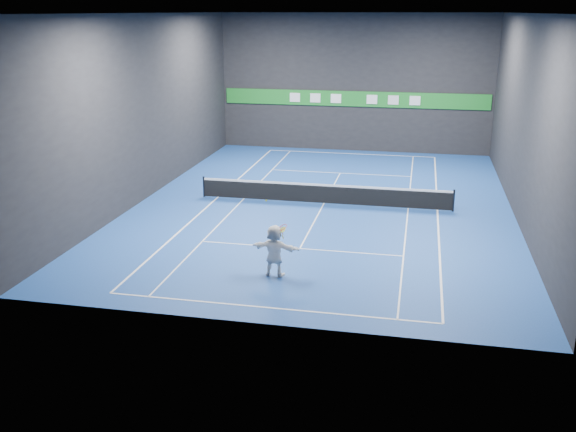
% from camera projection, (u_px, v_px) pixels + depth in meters
% --- Properties ---
extents(ground, '(26.00, 26.00, 0.00)m').
position_uv_depth(ground, '(324.00, 204.00, 31.69)').
color(ground, '#1A4190').
rests_on(ground, ground).
extents(ceiling, '(26.00, 26.00, 0.00)m').
position_uv_depth(ceiling, '(327.00, 13.00, 28.94)').
color(ceiling, black).
rests_on(ceiling, ground).
extents(wall_back, '(18.00, 0.10, 9.00)m').
position_uv_depth(wall_back, '(355.00, 84.00, 42.44)').
color(wall_back, black).
rests_on(wall_back, ground).
extents(wall_front, '(18.00, 0.10, 9.00)m').
position_uv_depth(wall_front, '(258.00, 181.00, 18.20)').
color(wall_front, black).
rests_on(wall_front, ground).
extents(wall_left, '(0.10, 26.00, 9.00)m').
position_uv_depth(wall_left, '(147.00, 107.00, 32.05)').
color(wall_left, black).
rests_on(wall_left, ground).
extents(wall_right, '(0.10, 26.00, 9.00)m').
position_uv_depth(wall_right, '(525.00, 119.00, 28.58)').
color(wall_right, black).
rests_on(wall_right, ground).
extents(baseline_near, '(10.98, 0.08, 0.01)m').
position_uv_depth(baseline_near, '(268.00, 308.00, 20.61)').
color(baseline_near, white).
rests_on(baseline_near, ground).
extents(baseline_far, '(10.98, 0.08, 0.01)m').
position_uv_depth(baseline_far, '(351.00, 154.00, 42.78)').
color(baseline_far, white).
rests_on(baseline_far, ground).
extents(sideline_doubles_left, '(0.08, 23.78, 0.01)m').
position_uv_depth(sideline_doubles_left, '(218.00, 197.00, 32.75)').
color(sideline_doubles_left, white).
rests_on(sideline_doubles_left, ground).
extents(sideline_doubles_right, '(0.08, 23.78, 0.01)m').
position_uv_depth(sideline_doubles_right, '(437.00, 210.00, 30.63)').
color(sideline_doubles_right, white).
rests_on(sideline_doubles_right, ground).
extents(sideline_singles_left, '(0.06, 23.78, 0.01)m').
position_uv_depth(sideline_singles_left, '(244.00, 199.00, 32.49)').
color(sideline_singles_left, white).
rests_on(sideline_singles_left, ground).
extents(sideline_singles_right, '(0.06, 23.78, 0.01)m').
position_uv_depth(sideline_singles_right, '(408.00, 209.00, 30.90)').
color(sideline_singles_right, white).
rests_on(sideline_singles_right, ground).
extents(service_line_near, '(8.23, 0.06, 0.01)m').
position_uv_depth(service_line_near, '(300.00, 248.00, 25.72)').
color(service_line_near, white).
rests_on(service_line_near, ground).
extents(service_line_far, '(8.23, 0.06, 0.01)m').
position_uv_depth(service_line_far, '(340.00, 173.00, 37.66)').
color(service_line_far, white).
rests_on(service_line_far, ground).
extents(center_service_line, '(0.06, 12.80, 0.01)m').
position_uv_depth(center_service_line, '(324.00, 204.00, 31.69)').
color(center_service_line, white).
rests_on(center_service_line, ground).
extents(player, '(1.81, 0.72, 1.90)m').
position_uv_depth(player, '(274.00, 251.00, 22.84)').
color(player, white).
rests_on(player, ground).
extents(tennis_ball, '(0.07, 0.07, 0.07)m').
position_uv_depth(tennis_ball, '(266.00, 201.00, 22.52)').
color(tennis_ball, '#C4D122').
rests_on(tennis_ball, player).
extents(tennis_net, '(12.50, 0.10, 1.07)m').
position_uv_depth(tennis_net, '(324.00, 193.00, 31.53)').
color(tennis_net, black).
rests_on(tennis_net, ground).
extents(sponsor_banner, '(17.64, 0.11, 1.00)m').
position_uv_depth(sponsor_banner, '(354.00, 99.00, 42.68)').
color(sponsor_banner, '#1B7F26').
rests_on(sponsor_banner, wall_back).
extents(tennis_racket, '(0.36, 0.34, 0.59)m').
position_uv_depth(tennis_racket, '(283.00, 229.00, 22.58)').
color(tennis_racket, red).
rests_on(tennis_racket, player).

